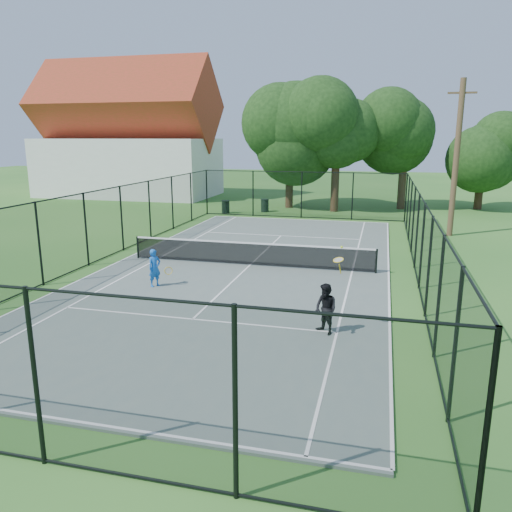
% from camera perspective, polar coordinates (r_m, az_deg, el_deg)
% --- Properties ---
extents(ground, '(120.00, 120.00, 0.00)m').
position_cam_1_polar(ground, '(20.37, -0.69, -1.21)').
color(ground, '#2C6322').
extents(tennis_court, '(11.00, 24.00, 0.06)m').
position_cam_1_polar(tennis_court, '(20.36, -0.69, -1.13)').
color(tennis_court, '#56655F').
rests_on(tennis_court, ground).
extents(tennis_net, '(10.08, 0.08, 0.95)m').
position_cam_1_polar(tennis_net, '(20.23, -0.69, 0.37)').
color(tennis_net, black).
rests_on(tennis_net, tennis_court).
extents(fence, '(13.10, 26.10, 3.00)m').
position_cam_1_polar(fence, '(20.04, -0.70, 2.94)').
color(fence, black).
rests_on(fence, ground).
extents(tree_near_left, '(6.20, 6.20, 8.08)m').
position_cam_1_polar(tree_near_left, '(37.25, 3.91, 13.15)').
color(tree_near_left, '#332114').
rests_on(tree_near_left, ground).
extents(tree_near_mid, '(6.36, 6.36, 8.32)m').
position_cam_1_polar(tree_near_mid, '(35.62, 9.21, 13.24)').
color(tree_near_mid, '#332114').
rests_on(tree_near_mid, ground).
extents(tree_near_right, '(5.76, 5.76, 7.95)m').
position_cam_1_polar(tree_near_right, '(38.00, 16.68, 12.76)').
color(tree_near_right, '#332114').
rests_on(tree_near_right, ground).
extents(tree_far_right, '(4.81, 4.81, 6.37)m').
position_cam_1_polar(tree_far_right, '(39.81, 24.50, 10.53)').
color(tree_far_right, '#332114').
rests_on(tree_far_right, ground).
extents(building, '(15.30, 8.15, 11.87)m').
position_cam_1_polar(building, '(46.60, -14.41, 12.78)').
color(building, silver).
rests_on(building, ground).
extents(trash_bin_left, '(0.58, 0.58, 0.88)m').
position_cam_1_polar(trash_bin_left, '(34.74, -3.50, 5.64)').
color(trash_bin_left, black).
rests_on(trash_bin_left, ground).
extents(trash_bin_right, '(0.58, 0.58, 0.90)m').
position_cam_1_polar(trash_bin_right, '(35.31, 1.01, 5.81)').
color(trash_bin_right, black).
rests_on(trash_bin_right, ground).
extents(utility_pole, '(1.40, 0.30, 8.04)m').
position_cam_1_polar(utility_pole, '(28.29, 21.92, 10.33)').
color(utility_pole, '#4C3823').
rests_on(utility_pole, ground).
extents(player_blue, '(0.84, 0.58, 1.32)m').
position_cam_1_polar(player_blue, '(17.70, -11.50, -1.34)').
color(player_blue, blue).
rests_on(player_blue, tennis_court).
extents(player_black, '(0.84, 0.90, 2.33)m').
position_cam_1_polar(player_black, '(13.33, 7.98, -6.00)').
color(player_black, black).
rests_on(player_black, tennis_court).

